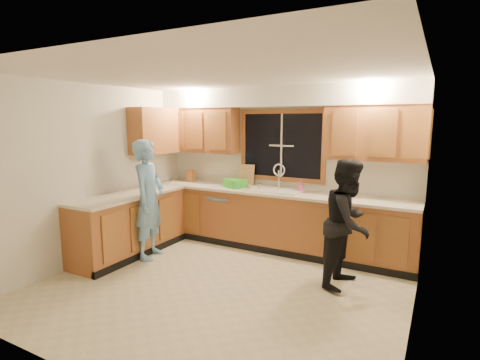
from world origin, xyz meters
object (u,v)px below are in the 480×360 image
at_px(man, 149,199).
at_px(dish_crate, 235,183).
at_px(dishwasher, 226,216).
at_px(knife_block, 191,176).
at_px(woman, 348,223).
at_px(soap_bottle, 301,187).
at_px(sink, 274,194).
at_px(bowl, 346,195).
at_px(stove, 100,234).

relative_size(man, dish_crate, 5.86).
bearing_deg(man, dishwasher, -42.42).
relative_size(knife_block, dish_crate, 0.74).
relative_size(woman, soap_bottle, 9.18).
height_order(sink, knife_block, sink).
bearing_deg(sink, dishwasher, -179.01).
distance_m(dishwasher, man, 1.42).
relative_size(dishwasher, bowl, 3.60).
bearing_deg(knife_block, woman, -13.83).
height_order(woman, soap_bottle, woman).
bearing_deg(sink, woman, -31.51).
height_order(dishwasher, dish_crate, dish_crate).
distance_m(dishwasher, woman, 2.34).
relative_size(sink, woman, 0.55).
xyz_separation_m(sink, dish_crate, (-0.67, -0.03, 0.12)).
distance_m(stove, man, 0.81).
relative_size(stove, knife_block, 4.12).
relative_size(dish_crate, bowl, 1.30).
xyz_separation_m(knife_block, dish_crate, (0.96, -0.12, -0.04)).
relative_size(woman, bowl, 6.82).
xyz_separation_m(knife_block, bowl, (2.73, -0.07, -0.08)).
height_order(man, knife_block, man).
relative_size(man, bowl, 7.60).
bearing_deg(dishwasher, knife_block, 173.03).
height_order(stove, knife_block, knife_block).
xyz_separation_m(woman, dish_crate, (-1.99, 0.77, 0.21)).
bearing_deg(woman, bowl, 23.22).
bearing_deg(dishwasher, woman, -20.10).
distance_m(stove, bowl, 3.47).
bearing_deg(sink, bowl, 0.43).
relative_size(knife_block, soap_bottle, 1.29).
distance_m(dishwasher, knife_block, 1.00).
xyz_separation_m(stove, man, (0.37, 0.60, 0.42)).
xyz_separation_m(man, bowl, (2.54, 1.24, 0.08)).
xyz_separation_m(stove, knife_block, (0.17, 1.91, 0.58)).
bearing_deg(soap_bottle, dishwasher, -175.54).
height_order(dish_crate, bowl, dish_crate).
bearing_deg(woman, knife_block, 81.56).
relative_size(dishwasher, knife_block, 3.75).
distance_m(woman, dish_crate, 2.14).
height_order(sink, dish_crate, sink).
bearing_deg(dish_crate, stove, -122.30).
height_order(sink, woman, woman).
height_order(dishwasher, bowl, bowl).
distance_m(dishwasher, soap_bottle, 1.40).
xyz_separation_m(man, knife_block, (-0.20, 1.31, 0.16)).
height_order(knife_block, soap_bottle, knife_block).
bearing_deg(dish_crate, sink, 2.98).
distance_m(man, woman, 2.79).
bearing_deg(woman, sink, 66.82).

